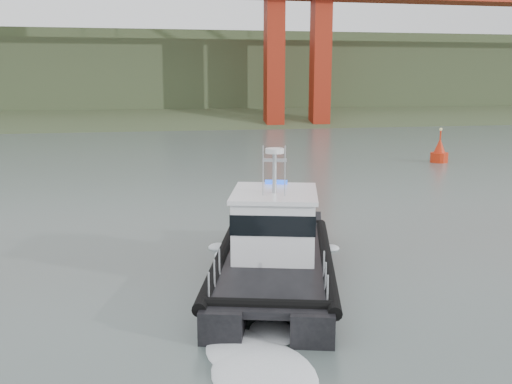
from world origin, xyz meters
The scene contains 4 objects.
ground centered at (0.00, 0.00, 0.00)m, with size 400.00×400.00×0.00m, color #45534E.
headlands centered at (0.00, 125.50, 7.05)m, with size 500.00×105.36×27.12m.
patrol_boat centered at (1.39, 2.37, 1.43)m, with size 7.20×12.44×5.70m.
nav_buoy centered at (24.99, 32.03, 0.95)m, with size 1.73×1.73×3.59m.
Camera 1 is at (-3.64, -19.43, 8.25)m, focal length 40.00 mm.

